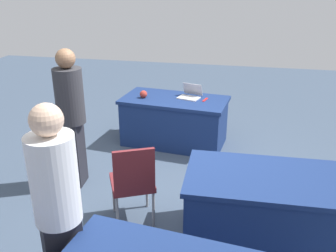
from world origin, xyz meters
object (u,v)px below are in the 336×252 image
object	(u,v)px
person_attendee_standing	(58,204)
yarn_ball	(143,94)
table_foreground	(174,121)
chair_tucked_left	(133,180)
person_presenter	(71,112)
laptop_silver	(190,95)
scissors_red	(205,100)
table_mid_right	(262,209)

from	to	relation	value
person_attendee_standing	yarn_ball	bearing A→B (deg)	-127.52
table_foreground	chair_tucked_left	xyz separation A→B (m)	(0.03, 2.13, 0.16)
table_foreground	person_presenter	bearing A→B (deg)	56.30
person_presenter	person_attendee_standing	size ratio (longest dim) A/B	1.00
table_foreground	laptop_silver	distance (m)	0.48
yarn_ball	laptop_silver	bearing A→B (deg)	-167.54
yarn_ball	chair_tucked_left	bearing A→B (deg)	102.36
person_presenter	yarn_ball	world-z (taller)	person_presenter
chair_tucked_left	yarn_ball	xyz separation A→B (m)	(0.45, -2.07, 0.27)
person_attendee_standing	yarn_ball	size ratio (longest dim) A/B	15.15
person_attendee_standing	laptop_silver	distance (m)	3.41
yarn_ball	scissors_red	world-z (taller)	yarn_ball
chair_tucked_left	yarn_ball	world-z (taller)	chair_tucked_left
chair_tucked_left	person_presenter	size ratio (longest dim) A/B	0.54
chair_tucked_left	person_presenter	bearing A→B (deg)	120.02
table_mid_right	chair_tucked_left	size ratio (longest dim) A/B	1.62
person_presenter	scissors_red	world-z (taller)	person_presenter
table_foreground	yarn_ball	size ratio (longest dim) A/B	14.71
table_foreground	laptop_silver	xyz separation A→B (m)	(-0.22, -0.10, 0.41)
table_foreground	chair_tucked_left	size ratio (longest dim) A/B	1.80
table_mid_right	person_attendee_standing	distance (m)	1.99
table_mid_right	table_foreground	bearing A→B (deg)	-58.91
table_foreground	scissors_red	size ratio (longest dim) A/B	9.40
table_foreground	person_attendee_standing	world-z (taller)	person_attendee_standing
table_foreground	person_presenter	distance (m)	1.88
chair_tucked_left	scissors_red	bearing A→B (deg)	51.33
table_mid_right	scissors_red	bearing A→B (deg)	-69.26
person_presenter	laptop_silver	distance (m)	2.00
yarn_ball	table_mid_right	bearing A→B (deg)	130.35
chair_tucked_left	yarn_ball	distance (m)	2.14
person_presenter	chair_tucked_left	bearing A→B (deg)	51.44
person_attendee_standing	laptop_silver	xyz separation A→B (m)	(-0.45, -3.38, -0.19)
chair_tucked_left	table_foreground	bearing A→B (deg)	63.56
laptop_silver	scissors_red	size ratio (longest dim) A/B	2.14
person_presenter	person_attendee_standing	distance (m)	1.96
laptop_silver	yarn_ball	distance (m)	0.72
table_foreground	person_presenter	size ratio (longest dim) A/B	0.97
chair_tucked_left	laptop_silver	world-z (taller)	laptop_silver
table_mid_right	yarn_ball	bearing A→B (deg)	-49.65
person_attendee_standing	scissors_red	world-z (taller)	person_attendee_standing
table_mid_right	yarn_ball	distance (m)	2.77
person_presenter	yarn_ball	distance (m)	1.52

